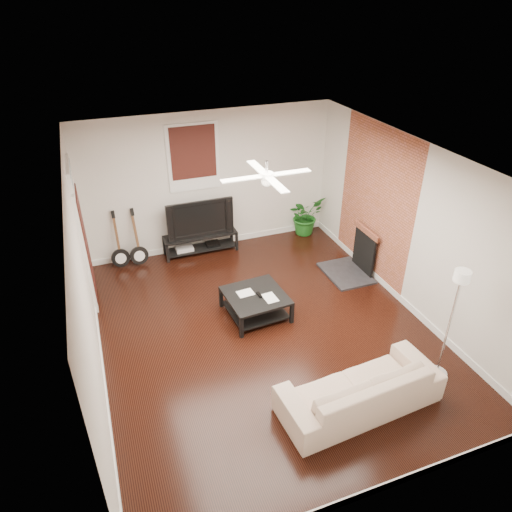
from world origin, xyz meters
The scene contains 14 objects.
room centered at (0.00, 0.00, 1.40)m, with size 5.01×6.01×2.81m.
brick_accent centered at (2.49, 1.00, 1.40)m, with size 0.02×2.20×2.80m, color #A35434.
fireplace centered at (2.20, 1.00, 0.46)m, with size 0.80×1.10×0.92m, color black.
window_back centered at (-0.30, 2.97, 1.95)m, with size 1.00×0.06×1.30m, color black.
door_left centered at (-2.46, 1.90, 1.25)m, with size 0.08×1.00×2.50m, color white.
tv_stand centered at (-0.32, 2.78, 0.21)m, with size 1.48×0.39×0.41m, color black.
tv centered at (-0.32, 2.80, 0.80)m, with size 1.33×0.17×0.76m, color black.
coffee_table centered at (0.01, 0.44, 0.20)m, with size 0.94×0.94×0.40m, color black.
sofa centered at (0.58, -1.85, 0.31)m, with size 2.12×0.83×0.62m, color #C8AF96.
floor_lamp centered at (1.93, -1.75, 0.87)m, with size 0.29×0.29×1.73m, color white, non-canonical shape.
potted_plant centered at (2.04, 2.82, 0.42)m, with size 0.76×0.66×0.85m, color #1B611C.
guitar_left centered at (-1.91, 2.75, 0.57)m, with size 0.35×0.25×1.15m, color black, non-canonical shape.
guitar_right centered at (-1.56, 2.72, 0.57)m, with size 0.35×0.25×1.15m, color black, non-canonical shape.
ceiling_fan centered at (0.00, 0.00, 2.60)m, with size 1.24×1.24×0.32m, color white, non-canonical shape.
Camera 1 is at (-2.16, -5.41, 4.79)m, focal length 32.71 mm.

